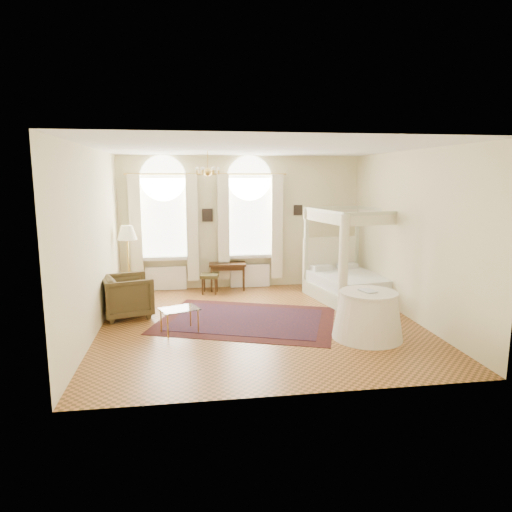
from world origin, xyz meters
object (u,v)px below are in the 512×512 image
at_px(armchair, 128,296).
at_px(side_table, 368,315).
at_px(coffee_table, 179,311).
at_px(floor_lamp, 127,236).
at_px(writing_desk, 227,267).
at_px(canopy_bed, 350,279).
at_px(nightstand, 331,276).
at_px(stool, 210,277).

height_order(armchair, side_table, armchair).
distance_m(coffee_table, floor_lamp, 2.97).
relative_size(writing_desk, floor_lamp, 0.54).
bearing_deg(armchair, side_table, -129.82).
xyz_separation_m(canopy_bed, nightstand, (-0.02, 1.30, -0.20)).
xyz_separation_m(canopy_bed, stool, (-3.16, 1.00, -0.08)).
relative_size(stool, armchair, 0.51).
xyz_separation_m(canopy_bed, side_table, (-0.59, -2.50, -0.06)).
bearing_deg(canopy_bed, stool, 162.42).
bearing_deg(canopy_bed, side_table, -103.23).
distance_m(canopy_bed, side_table, 2.57).
height_order(writing_desk, armchair, armchair).
bearing_deg(writing_desk, floor_lamp, -167.18).
xyz_separation_m(writing_desk, armchair, (-2.18, -1.92, -0.15)).
bearing_deg(side_table, floor_lamp, 143.48).
distance_m(nightstand, side_table, 3.85).
bearing_deg(coffee_table, nightstand, 38.48).
bearing_deg(nightstand, side_table, -98.53).
height_order(canopy_bed, nightstand, canopy_bed).
relative_size(nightstand, armchair, 0.58).
xyz_separation_m(stool, side_table, (2.58, -3.51, 0.01)).
height_order(writing_desk, side_table, side_table).
distance_m(writing_desk, side_table, 4.36).
bearing_deg(nightstand, canopy_bed, -89.20).
xyz_separation_m(floor_lamp, side_table, (4.43, -3.28, -1.05)).
bearing_deg(nightstand, stool, -174.60).
height_order(armchair, floor_lamp, floor_lamp).
bearing_deg(writing_desk, armchair, -138.62).
relative_size(canopy_bed, side_table, 1.78).
bearing_deg(side_table, stool, 126.29).
bearing_deg(side_table, armchair, 156.31).
bearing_deg(stool, coffee_table, -103.91).
xyz_separation_m(coffee_table, floor_lamp, (-1.17, 2.51, 1.05)).
height_order(writing_desk, stool, writing_desk).
height_order(canopy_bed, writing_desk, canopy_bed).
relative_size(floor_lamp, side_table, 1.40).
relative_size(stool, coffee_table, 0.62).
distance_m(nightstand, armchair, 5.23).
bearing_deg(coffee_table, stool, 76.09).
bearing_deg(armchair, coffee_table, -153.20).
height_order(writing_desk, coffee_table, writing_desk).
height_order(floor_lamp, side_table, floor_lamp).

